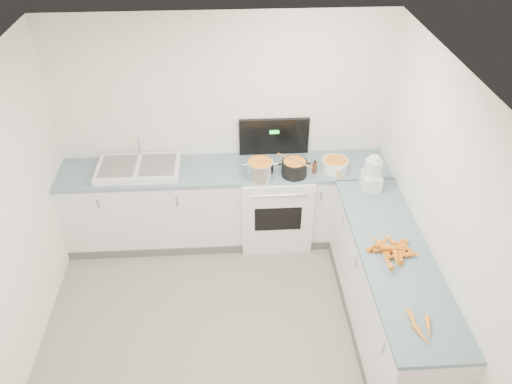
{
  "coord_description": "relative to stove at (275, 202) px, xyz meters",
  "views": [
    {
      "loc": [
        0.06,
        -2.74,
        3.85
      ],
      "look_at": [
        0.3,
        1.1,
        1.05
      ],
      "focal_mm": 35.0,
      "sensor_mm": 36.0,
      "label": 1
    }
  ],
  "objects": [
    {
      "name": "food_processor",
      "position": [
        0.91,
        -0.43,
        0.62
      ],
      "size": [
        0.18,
        0.22,
        0.36
      ],
      "color": "white",
      "rests_on": "counter_right"
    },
    {
      "name": "counter_back",
      "position": [
        -0.55,
        0.01,
        -0.0
      ],
      "size": [
        3.5,
        0.62,
        0.94
      ],
      "color": "white",
      "rests_on": "ground"
    },
    {
      "name": "counter_right",
      "position": [
        0.9,
        -1.39,
        -0.0
      ],
      "size": [
        0.62,
        2.2,
        0.94
      ],
      "color": "white",
      "rests_on": "ground"
    },
    {
      "name": "sink",
      "position": [
        -1.45,
        0.02,
        0.5
      ],
      "size": [
        0.86,
        0.52,
        0.31
      ],
      "color": "white",
      "rests_on": "counter_back"
    },
    {
      "name": "ceiling",
      "position": [
        -0.55,
        -1.69,
        2.03
      ],
      "size": [
        3.5,
        4.0,
        0.0
      ],
      "primitive_type": null,
      "rotation": [
        3.14,
        0.0,
        0.0
      ],
      "color": "white",
      "rests_on": "ground"
    },
    {
      "name": "spice_jar",
      "position": [
        0.62,
        -0.22,
        0.51
      ],
      "size": [
        0.05,
        0.05,
        0.09
      ],
      "primitive_type": "cylinder",
      "color": "#E5B266",
      "rests_on": "counter_back"
    },
    {
      "name": "black_pot",
      "position": [
        0.17,
        -0.16,
        0.54
      ],
      "size": [
        0.32,
        0.32,
        0.19
      ],
      "primitive_type": "cylinder",
      "rotation": [
        0.0,
        0.0,
        0.25
      ],
      "color": "black",
      "rests_on": "stove"
    },
    {
      "name": "steel_pot",
      "position": [
        -0.18,
        -0.17,
        0.55
      ],
      "size": [
        0.31,
        0.31,
        0.2
      ],
      "primitive_type": "cylinder",
      "rotation": [
        0.0,
        0.0,
        0.12
      ],
      "color": "silver",
      "rests_on": "stove"
    },
    {
      "name": "floor",
      "position": [
        -0.55,
        -1.69,
        -0.47
      ],
      "size": [
        3.5,
        4.0,
        0.0
      ],
      "primitive_type": null,
      "color": "gray",
      "rests_on": "ground"
    },
    {
      "name": "mixing_bowl",
      "position": [
        0.61,
        -0.09,
        0.53
      ],
      "size": [
        0.36,
        0.36,
        0.13
      ],
      "primitive_type": "cylinder",
      "rotation": [
        0.0,
        0.0,
        -0.42
      ],
      "color": "white",
      "rests_on": "counter_back"
    },
    {
      "name": "peeled_carrots",
      "position": [
        0.84,
        -2.18,
        0.49
      ],
      "size": [
        0.16,
        0.32,
        0.04
      ],
      "color": "orange",
      "rests_on": "counter_right"
    },
    {
      "name": "wooden_spoon",
      "position": [
        0.17,
        -0.16,
        0.64
      ],
      "size": [
        0.33,
        0.31,
        0.02
      ],
      "primitive_type": "cylinder",
      "rotation": [
        1.57,
        0.0,
        0.82
      ],
      "color": "#AD7A47",
      "rests_on": "black_pot"
    },
    {
      "name": "peelings",
      "position": [
        -1.65,
        0.01,
        0.54
      ],
      "size": [
        0.15,
        0.29,
        0.01
      ],
      "color": "tan",
      "rests_on": "sink"
    },
    {
      "name": "wall_back",
      "position": [
        -0.55,
        0.31,
        0.78
      ],
      "size": [
        3.5,
        0.0,
        2.5
      ],
      "primitive_type": null,
      "rotation": [
        1.57,
        0.0,
        0.0
      ],
      "color": "white",
      "rests_on": "ground"
    },
    {
      "name": "extract_bottle",
      "position": [
        0.39,
        -0.13,
        0.53
      ],
      "size": [
        0.05,
        0.05,
        0.12
      ],
      "primitive_type": "cylinder",
      "color": "#593319",
      "rests_on": "counter_back"
    },
    {
      "name": "stove",
      "position": [
        0.0,
        0.0,
        0.0
      ],
      "size": [
        0.76,
        0.65,
        1.36
      ],
      "color": "white",
      "rests_on": "ground"
    },
    {
      "name": "carrot_pile",
      "position": [
        0.87,
        -1.38,
        0.5
      ],
      "size": [
        0.45,
        0.44,
        0.09
      ],
      "color": "orange",
      "rests_on": "counter_right"
    },
    {
      "name": "wall_right",
      "position": [
        1.2,
        -1.69,
        0.78
      ],
      "size": [
        0.0,
        4.0,
        2.5
      ],
      "primitive_type": null,
      "rotation": [
        1.57,
        0.0,
        -1.57
      ],
      "color": "white",
      "rests_on": "ground"
    }
  ]
}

